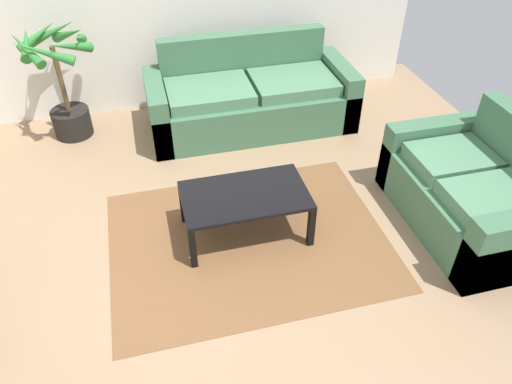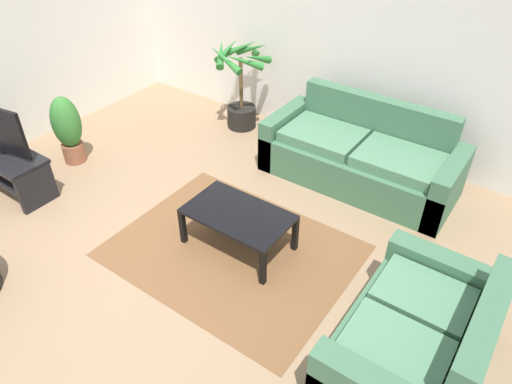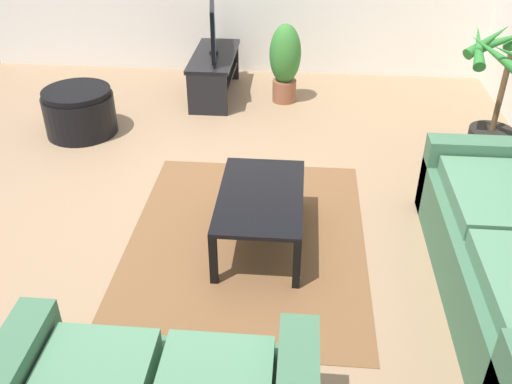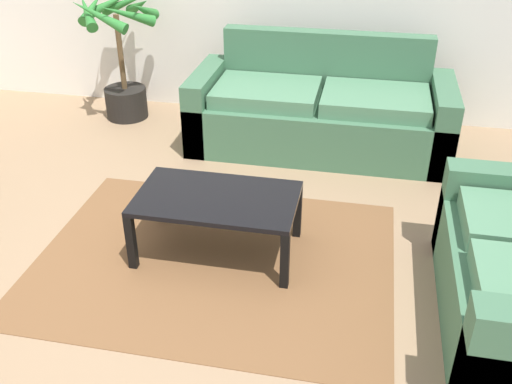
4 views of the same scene
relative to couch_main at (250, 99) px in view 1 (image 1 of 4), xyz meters
name	(u,v)px [view 1 (image 1 of 4)]	position (x,y,z in m)	size (l,w,h in m)	color
ground_plane	(203,300)	(-0.92, -2.28, -0.30)	(6.60, 6.60, 0.00)	#937556
couch_main	(250,99)	(0.00, 0.00, 0.00)	(2.14, 0.90, 0.90)	#3F6B4C
couch_loveseat	(473,194)	(1.36, -2.01, -0.01)	(0.90, 1.43, 0.90)	#3F6B4C
coffee_table	(245,199)	(-0.46, -1.68, 0.05)	(0.98, 0.58, 0.40)	black
area_rug	(248,240)	(-0.46, -1.78, -0.30)	(2.20, 1.70, 0.01)	brown
potted_palm	(63,86)	(-1.86, 0.26, 0.25)	(0.78, 0.74, 1.16)	black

